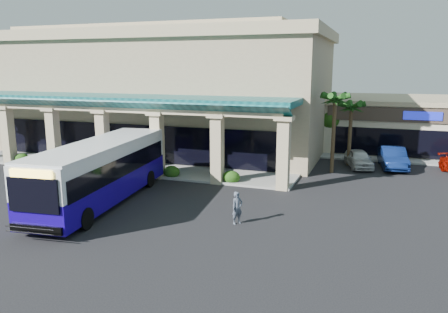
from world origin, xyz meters
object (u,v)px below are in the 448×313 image
at_px(pedestrian, 237,208).
at_px(car_white, 393,158).
at_px(transit_bus, 102,173).
at_px(car_silver, 359,159).

bearing_deg(pedestrian, car_white, 10.03).
relative_size(pedestrian, car_white, 0.33).
bearing_deg(car_white, transit_bus, -144.48).
bearing_deg(pedestrian, car_silver, 17.09).
relative_size(car_silver, car_white, 0.82).
bearing_deg(car_white, pedestrian, -123.34).
bearing_deg(transit_bus, car_silver, 40.34).
distance_m(transit_bus, car_white, 22.16).
distance_m(transit_bus, car_silver, 19.92).
height_order(transit_bus, pedestrian, transit_bus).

